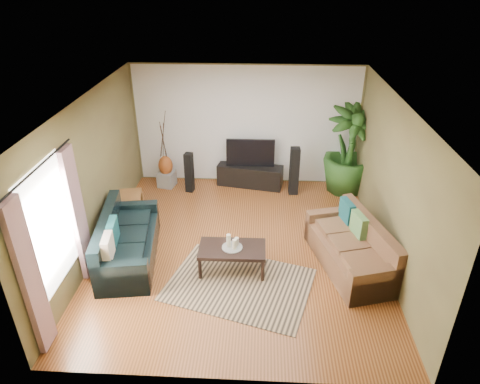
# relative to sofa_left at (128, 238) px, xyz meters

# --- Properties ---
(floor) EXTENTS (5.50, 5.50, 0.00)m
(floor) POSITION_rel_sofa_left_xyz_m (1.87, 0.40, -0.42)
(floor) COLOR #9D5628
(floor) RESTS_ON ground
(ceiling) EXTENTS (5.50, 5.50, 0.00)m
(ceiling) POSITION_rel_sofa_left_xyz_m (1.87, 0.40, 2.28)
(ceiling) COLOR white
(ceiling) RESTS_ON ground
(wall_back) EXTENTS (5.00, 0.00, 5.00)m
(wall_back) POSITION_rel_sofa_left_xyz_m (1.87, 3.15, 0.93)
(wall_back) COLOR olive
(wall_back) RESTS_ON ground
(wall_front) EXTENTS (5.00, 0.00, 5.00)m
(wall_front) POSITION_rel_sofa_left_xyz_m (1.87, -2.35, 0.93)
(wall_front) COLOR olive
(wall_front) RESTS_ON ground
(wall_left) EXTENTS (0.00, 5.50, 5.50)m
(wall_left) POSITION_rel_sofa_left_xyz_m (-0.63, 0.40, 0.92)
(wall_left) COLOR olive
(wall_left) RESTS_ON ground
(wall_right) EXTENTS (0.00, 5.50, 5.50)m
(wall_right) POSITION_rel_sofa_left_xyz_m (4.37, 0.40, 0.92)
(wall_right) COLOR olive
(wall_right) RESTS_ON ground
(backwall_panel) EXTENTS (4.90, 0.00, 4.90)m
(backwall_panel) POSITION_rel_sofa_left_xyz_m (1.87, 3.14, 0.93)
(backwall_panel) COLOR white
(backwall_panel) RESTS_ON ground
(window_pane) EXTENTS (0.00, 1.80, 1.80)m
(window_pane) POSITION_rel_sofa_left_xyz_m (-0.61, -1.20, 0.97)
(window_pane) COLOR white
(window_pane) RESTS_ON ground
(curtain_near) EXTENTS (0.08, 0.35, 2.20)m
(curtain_near) POSITION_rel_sofa_left_xyz_m (-0.56, -1.95, 0.72)
(curtain_near) COLOR gray
(curtain_near) RESTS_ON ground
(curtain_far) EXTENTS (0.08, 0.35, 2.20)m
(curtain_far) POSITION_rel_sofa_left_xyz_m (-0.56, -0.45, 0.72)
(curtain_far) COLOR gray
(curtain_far) RESTS_ON ground
(curtain_rod) EXTENTS (0.03, 1.90, 0.03)m
(curtain_rod) POSITION_rel_sofa_left_xyz_m (-0.56, -1.20, 1.87)
(curtain_rod) COLOR black
(curtain_rod) RESTS_ON ground
(sofa_left) EXTENTS (1.12, 2.09, 0.85)m
(sofa_left) POSITION_rel_sofa_left_xyz_m (0.00, 0.00, 0.00)
(sofa_left) COLOR black
(sofa_left) RESTS_ON floor
(sofa_right) EXTENTS (1.34, 2.06, 0.85)m
(sofa_right) POSITION_rel_sofa_left_xyz_m (3.73, -0.00, 0.00)
(sofa_right) COLOR brown
(sofa_right) RESTS_ON floor
(area_rug) EXTENTS (2.56, 2.13, 0.01)m
(area_rug) POSITION_rel_sofa_left_xyz_m (1.92, -0.58, -0.42)
(area_rug) COLOR tan
(area_rug) RESTS_ON floor
(coffee_table) EXTENTS (1.10, 0.60, 0.45)m
(coffee_table) POSITION_rel_sofa_left_xyz_m (1.78, -0.21, -0.20)
(coffee_table) COLOR black
(coffee_table) RESTS_ON floor
(candle_tray) EXTENTS (0.34, 0.34, 0.01)m
(candle_tray) POSITION_rel_sofa_left_xyz_m (1.78, -0.21, 0.03)
(candle_tray) COLOR gray
(candle_tray) RESTS_ON coffee_table
(candle_tall) EXTENTS (0.07, 0.07, 0.22)m
(candle_tall) POSITION_rel_sofa_left_xyz_m (1.72, -0.18, 0.15)
(candle_tall) COLOR beige
(candle_tall) RESTS_ON candle_tray
(candle_mid) EXTENTS (0.07, 0.07, 0.17)m
(candle_mid) POSITION_rel_sofa_left_xyz_m (1.82, -0.25, 0.12)
(candle_mid) COLOR beige
(candle_mid) RESTS_ON candle_tray
(candle_short) EXTENTS (0.07, 0.07, 0.14)m
(candle_short) POSITION_rel_sofa_left_xyz_m (1.85, -0.15, 0.11)
(candle_short) COLOR beige
(candle_short) RESTS_ON candle_tray
(tv_stand) EXTENTS (1.52, 0.71, 0.49)m
(tv_stand) POSITION_rel_sofa_left_xyz_m (1.98, 2.90, -0.18)
(tv_stand) COLOR black
(tv_stand) RESTS_ON floor
(television) EXTENTS (1.08, 0.06, 0.64)m
(television) POSITION_rel_sofa_left_xyz_m (1.98, 2.90, 0.38)
(television) COLOR black
(television) RESTS_ON tv_stand
(speaker_left) EXTENTS (0.20, 0.21, 0.91)m
(speaker_left) POSITION_rel_sofa_left_xyz_m (0.64, 2.55, 0.03)
(speaker_left) COLOR black
(speaker_left) RESTS_ON floor
(speaker_right) EXTENTS (0.21, 0.23, 1.08)m
(speaker_right) POSITION_rel_sofa_left_xyz_m (2.95, 2.56, 0.11)
(speaker_right) COLOR black
(speaker_right) RESTS_ON floor
(potted_plant) EXTENTS (1.32, 1.32, 1.95)m
(potted_plant) POSITION_rel_sofa_left_xyz_m (4.12, 2.77, 0.55)
(potted_plant) COLOR #244F1A
(potted_plant) RESTS_ON floor
(plant_pot) EXTENTS (0.36, 0.36, 0.28)m
(plant_pot) POSITION_rel_sofa_left_xyz_m (4.12, 2.77, -0.28)
(plant_pot) COLOR black
(plant_pot) RESTS_ON floor
(pedestal) EXTENTS (0.42, 0.42, 0.35)m
(pedestal) POSITION_rel_sofa_left_xyz_m (0.07, 2.76, -0.25)
(pedestal) COLOR gray
(pedestal) RESTS_ON floor
(vase) EXTENTS (0.32, 0.32, 0.45)m
(vase) POSITION_rel_sofa_left_xyz_m (0.07, 2.76, 0.09)
(vase) COLOR #9A481C
(vase) RESTS_ON pedestal
(side_table) EXTENTS (0.62, 0.62, 0.56)m
(side_table) POSITION_rel_sofa_left_xyz_m (-0.38, 1.29, -0.15)
(side_table) COLOR brown
(side_table) RESTS_ON floor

